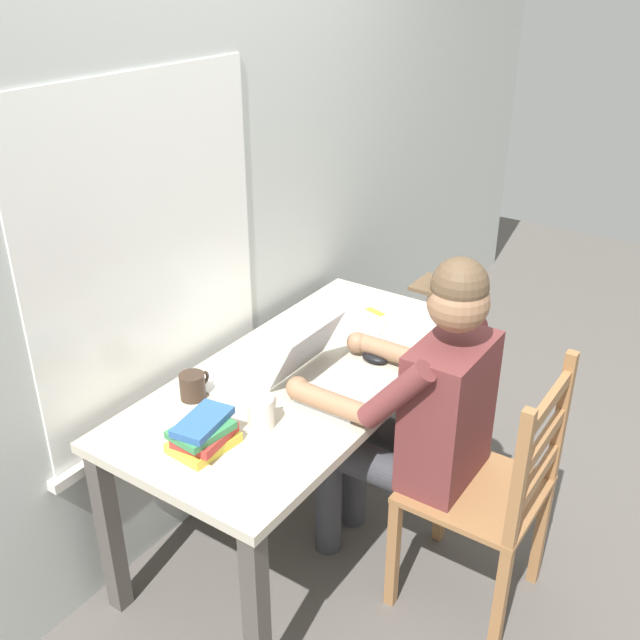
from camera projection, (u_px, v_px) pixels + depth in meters
ground_plane at (309, 521)px, 2.94m from camera, size 8.00×8.00×0.00m
back_wall at (203, 191)px, 2.57m from camera, size 6.00×0.08×2.60m
desk at (308, 392)px, 2.66m from camera, size 1.52×0.72×0.70m
seated_person at (418, 409)px, 2.42m from camera, size 0.50×0.60×1.26m
wooden_chair at (491, 493)px, 2.38m from camera, size 0.42×0.42×0.95m
laptop at (332, 372)px, 2.52m from camera, size 0.33×0.33×0.21m
computer_mouse at (375, 358)px, 2.68m from camera, size 0.06×0.10×0.03m
coffee_mug_white at (261, 412)px, 2.30m from camera, size 0.12×0.09×0.10m
coffee_mug_dark at (193, 386)px, 2.45m from camera, size 0.12×0.09×0.09m
book_stack_main at (203, 434)px, 2.20m from camera, size 0.21×0.16×0.11m
paper_pile_near_laptop at (346, 322)px, 2.96m from camera, size 0.29×0.25×0.01m
paper_pile_back_corner at (361, 329)px, 2.90m from camera, size 0.24×0.21×0.01m
paper_pile_side at (229, 380)px, 2.56m from camera, size 0.24×0.23×0.01m
landscape_photo_print at (367, 315)px, 3.02m from camera, size 0.15×0.12×0.00m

